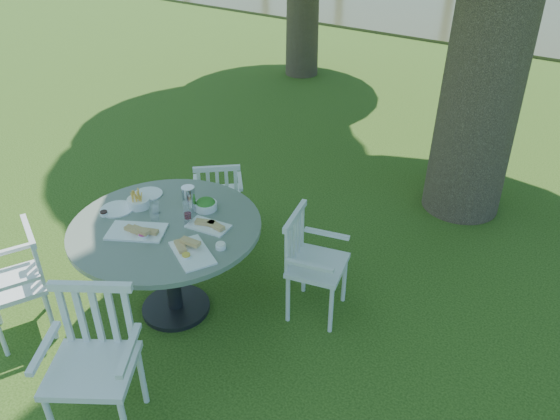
# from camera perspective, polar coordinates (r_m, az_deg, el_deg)

# --- Properties ---
(ground) EXTENTS (140.00, 140.00, 0.00)m
(ground) POSITION_cam_1_polar(r_m,az_deg,el_deg) (4.68, -1.43, -9.98)
(ground) COLOR #1C390C
(ground) RESTS_ON ground
(table) EXTENTS (1.45, 1.45, 0.85)m
(table) POSITION_cam_1_polar(r_m,az_deg,el_deg) (4.30, -11.67, -3.20)
(table) COLOR black
(table) RESTS_ON ground
(chair_ne) EXTENTS (0.53, 0.55, 0.90)m
(chair_ne) POSITION_cam_1_polar(r_m,az_deg,el_deg) (4.33, 2.86, -4.85)
(chair_ne) COLOR silver
(chair_ne) RESTS_ON ground
(chair_nw) EXTENTS (0.59, 0.59, 0.85)m
(chair_nw) POSITION_cam_1_polar(r_m,az_deg,el_deg) (5.24, -6.45, 1.59)
(chair_nw) COLOR silver
(chair_nw) RESTS_ON ground
(chair_sw) EXTENTS (0.59, 0.58, 0.90)m
(chair_sw) POSITION_cam_1_polar(r_m,az_deg,el_deg) (4.57, -25.15, -6.07)
(chair_sw) COLOR silver
(chair_sw) RESTS_ON ground
(chair_se) EXTENTS (0.69, 0.68, 1.01)m
(chair_se) POSITION_cam_1_polar(r_m,az_deg,el_deg) (3.67, -18.76, -13.57)
(chair_se) COLOR silver
(chair_se) RESTS_ON ground
(tableware) EXTENTS (1.25, 0.85, 0.21)m
(tableware) POSITION_cam_1_polar(r_m,az_deg,el_deg) (4.27, -11.63, -0.39)
(tableware) COLOR white
(tableware) RESTS_ON table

